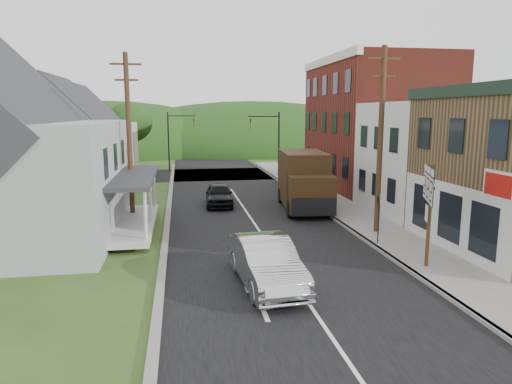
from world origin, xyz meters
name	(u,v)px	position (x,y,z in m)	size (l,w,h in m)	color
ground	(281,263)	(0.00, 0.00, 0.00)	(120.00, 120.00, 0.00)	#2D4719
road	(245,211)	(0.00, 10.00, 0.00)	(9.00, 90.00, 0.02)	black
cross_road	(221,174)	(0.00, 27.00, 0.00)	(60.00, 9.00, 0.02)	black
sidewalk_right	(349,213)	(5.90, 8.00, 0.07)	(2.80, 55.00, 0.15)	slate
curb_right	(327,214)	(4.55, 8.00, 0.07)	(0.20, 55.00, 0.15)	slate
curb_left	(168,220)	(-4.65, 8.00, 0.06)	(0.30, 55.00, 0.12)	slate
storefront_white	(441,159)	(11.30, 7.50, 3.25)	(8.00, 7.00, 6.50)	silver
storefront_red	(375,125)	(11.30, 17.00, 5.00)	(8.00, 12.00, 10.00)	maroon
house_gray	(4,149)	(-12.00, 6.00, 4.23)	(10.20, 12.24, 8.35)	#9A9B9F
house_blue	(78,145)	(-11.00, 17.00, 3.69)	(7.14, 8.16, 7.28)	#859AB6
house_cream	(94,138)	(-11.50, 26.00, 3.69)	(7.14, 8.16, 7.28)	beige
utility_pole_right	(380,140)	(5.60, 3.50, 4.66)	(1.60, 0.26, 9.00)	#472D19
utility_pole_left	(129,137)	(-6.50, 8.00, 4.66)	(1.60, 0.26, 9.00)	#472D19
traffic_signal_right	(271,137)	(4.30, 23.50, 3.76)	(2.87, 0.20, 6.00)	black
traffic_signal_left	(175,134)	(-4.30, 30.50, 3.76)	(2.87, 0.20, 6.00)	black
tree_left_d	(129,123)	(-9.00, 32.00, 4.88)	(4.80, 4.80, 6.94)	#382616
forested_ridge	(205,151)	(0.00, 55.00, 0.00)	(90.00, 30.00, 16.00)	#163510
silver_sedan	(266,263)	(-1.03, -2.28, 0.83)	(1.76, 5.05, 1.66)	silver
dark_sedan	(219,195)	(-1.45, 11.81, 0.72)	(1.69, 4.20, 1.43)	black
delivery_van	(304,181)	(3.62, 9.70, 1.79)	(3.16, 6.55, 3.54)	black
route_sign_cluster	(429,201)	(5.27, -1.65, 2.68)	(0.90, 2.10, 3.90)	#472D19
warning_sign	(379,211)	(4.78, 1.55, 1.62)	(0.17, 0.62, 2.30)	black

